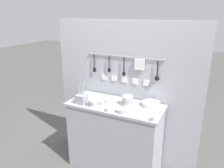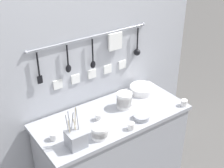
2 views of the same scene
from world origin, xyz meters
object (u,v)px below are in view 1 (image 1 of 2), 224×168
Objects in this scene: cup_beside_plates at (154,119)px; cup_edge_far at (82,96)px; bowl_stack_back_corner at (128,100)px; cup_edge_near at (108,109)px; plate_stack at (151,104)px; cup_front_right at (108,101)px; steel_mixing_bowl at (121,110)px; bowl_stack_tall_left at (93,103)px; cup_back_left at (102,103)px; cutlery_caddy at (81,99)px.

cup_edge_far is at bearing 168.50° from cup_beside_plates.
bowl_stack_back_corner is 2.41× the size of cup_edge_near.
plate_stack reaches higher than cup_front_right.
cup_edge_near reaches higher than steel_mixing_bowl.
bowl_stack_tall_left is at bearing -121.30° from cup_front_right.
cup_beside_plates is (0.13, -0.35, -0.00)m from plate_stack.
bowl_stack_back_corner is 0.30m from cup_back_left.
cutlery_caddy reaches higher than bowl_stack_tall_left.
cup_front_right and cup_back_left have the same top height.
cup_edge_far is (-0.09, 0.14, -0.03)m from cutlery_caddy.
bowl_stack_tall_left is 2.29× the size of cup_beside_plates.
plate_stack is at bearing 9.12° from cup_edge_far.
cup_edge_far is (-0.88, -0.14, -0.00)m from plate_stack.
cup_edge_far is 1.00× the size of cup_edge_near.
cup_edge_far is (-1.01, 0.21, 0.00)m from cup_beside_plates.
bowl_stack_back_corner is 0.62m from cup_edge_far.
steel_mixing_bowl is at bearing -0.21° from bowl_stack_tall_left.
cup_back_left is 0.35m from cup_edge_far.
cup_edge_near is (-0.39, -0.35, -0.00)m from plate_stack.
bowl_stack_back_corner is 0.56m from cutlery_caddy.
bowl_stack_tall_left is 0.20m from cup_front_right.
cutlery_caddy reaches higher than cup_back_left.
cup_edge_near is at bearing -41.36° from cup_back_left.
cutlery_caddy is 5.37× the size of cup_front_right.
plate_stack is 0.89m from cup_edge_far.
cup_front_right and cup_edge_near have the same top height.
cup_edge_far is at bearing -170.88° from plate_stack.
cutlery_caddy is 5.37× the size of cup_beside_plates.
cup_edge_far is (-0.26, 0.15, -0.02)m from bowl_stack_tall_left.
bowl_stack_tall_left is 2.29× the size of cup_front_right.
bowl_stack_tall_left is 0.36m from steel_mixing_bowl.
cup_front_right and cup_edge_far have the same top height.
bowl_stack_back_corner reaches higher than cup_back_left.
steel_mixing_bowl is at bearing 20.79° from cup_edge_near.
cup_edge_far is at bearing 167.45° from cup_back_left.
plate_stack is (0.26, 0.10, -0.03)m from bowl_stack_back_corner.
plate_stack is 4.12× the size of cup_front_right.
bowl_stack_tall_left is 2.29× the size of cup_edge_far.
cutlery_caddy is 0.26m from cup_back_left.
cup_beside_plates is at bearing -69.23° from plate_stack.
bowl_stack_tall_left is at bearing 179.79° from steel_mixing_bowl.
plate_stack is at bearing 41.61° from cup_edge_near.
bowl_stack_back_corner reaches higher than plate_stack.
cutlery_caddy is at bearing -150.63° from cup_front_right.
bowl_stack_back_corner is 2.41× the size of cup_front_right.
cup_beside_plates is (0.39, -0.25, -0.04)m from bowl_stack_back_corner.
cup_edge_near is (0.15, -0.13, 0.00)m from cup_back_left.
steel_mixing_bowl is 2.32× the size of cup_back_left.
plate_stack is at bearing 22.02° from cup_back_left.
cutlery_caddy is 0.41m from cup_edge_near.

